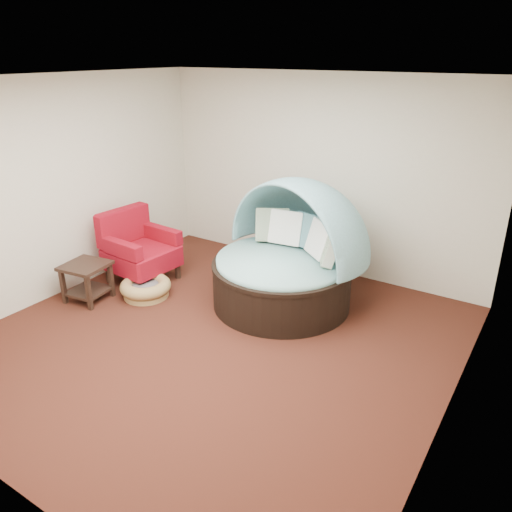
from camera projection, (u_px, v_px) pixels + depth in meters
The scene contains 9 objects.
floor at pixel (216, 339), 5.68m from camera, with size 5.00×5.00×0.00m, color #411B12.
wall_back at pixel (319, 175), 7.08m from camera, with size 5.00×5.00×0.00m, color beige.
wall_left at pixel (57, 189), 6.39m from camera, with size 5.00×5.00×0.00m, color beige.
wall_right at pixel (467, 279), 3.89m from camera, with size 5.00×5.00×0.00m, color beige.
ceiling at pixel (207, 79), 4.61m from camera, with size 5.00×5.00×0.00m, color white.
canopy_daybed at pixel (288, 248), 6.25m from camera, with size 2.21×2.17×1.62m.
pet_basket at pixel (146, 288), 6.63m from camera, with size 0.81×0.81×0.23m.
red_armchair at pixel (138, 249), 7.01m from camera, with size 0.91×0.92×1.00m.
side_table at pixel (87, 277), 6.46m from camera, with size 0.60×0.60×0.51m.
Camera 1 is at (3.03, -3.86, 3.06)m, focal length 35.00 mm.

